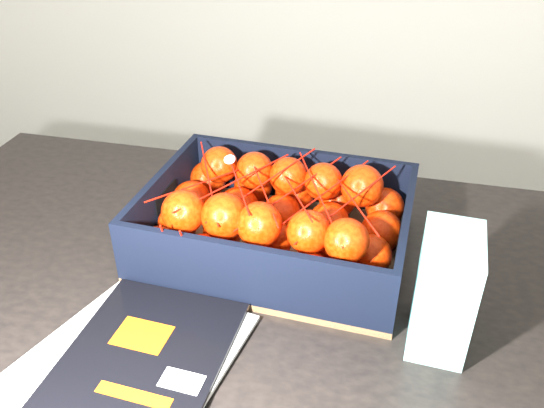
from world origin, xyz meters
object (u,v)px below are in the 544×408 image
(retail_carton, at_px, (444,291))
(magazine_stack, at_px, (133,361))
(produce_crate, at_px, (277,232))
(table, at_px, (202,315))

(retail_carton, bearing_deg, magazine_stack, -155.78)
(magazine_stack, distance_m, produce_crate, 0.33)
(magazine_stack, xyz_separation_m, retail_carton, (0.39, 0.17, 0.08))
(magazine_stack, distance_m, retail_carton, 0.43)
(table, bearing_deg, produce_crate, 41.39)
(magazine_stack, bearing_deg, table, 88.62)
(table, height_order, magazine_stack, magazine_stack)
(magazine_stack, relative_size, produce_crate, 0.75)
(magazine_stack, height_order, retail_carton, retail_carton)
(magazine_stack, bearing_deg, retail_carton, 23.66)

